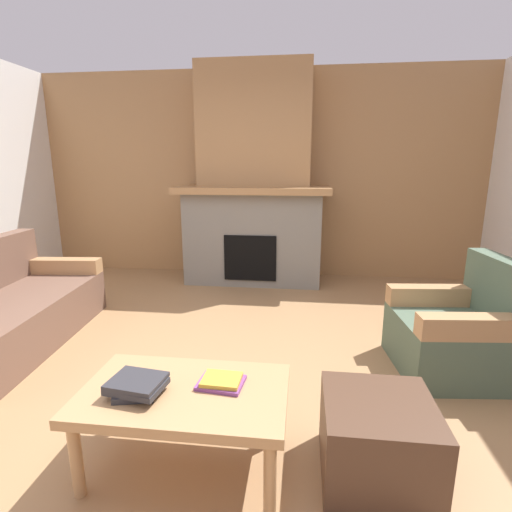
{
  "coord_description": "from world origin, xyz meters",
  "views": [
    {
      "loc": [
        0.62,
        -2.31,
        1.49
      ],
      "look_at": [
        0.22,
        1.06,
        0.69
      ],
      "focal_mm": 27.09,
      "sensor_mm": 36.0,
      "label": 1
    }
  ],
  "objects_px": {
    "armchair": "(458,333)",
    "ottoman": "(377,439)",
    "coffee_table": "(185,399)",
    "couch": "(4,312)",
    "fireplace": "(254,191)"
  },
  "relations": [
    {
      "from": "coffee_table",
      "to": "ottoman",
      "type": "relative_size",
      "value": 1.92
    },
    {
      "from": "couch",
      "to": "coffee_table",
      "type": "bearing_deg",
      "value": -30.75
    },
    {
      "from": "couch",
      "to": "armchair",
      "type": "xyz_separation_m",
      "value": [
        3.62,
        0.02,
        0.01
      ]
    },
    {
      "from": "couch",
      "to": "armchair",
      "type": "height_order",
      "value": "same"
    },
    {
      "from": "ottoman",
      "to": "armchair",
      "type": "bearing_deg",
      "value": 55.32
    },
    {
      "from": "fireplace",
      "to": "coffee_table",
      "type": "distance_m",
      "value": 3.41
    },
    {
      "from": "armchair",
      "to": "fireplace",
      "type": "bearing_deg",
      "value": 129.49
    },
    {
      "from": "armchair",
      "to": "ottoman",
      "type": "height_order",
      "value": "armchair"
    },
    {
      "from": "coffee_table",
      "to": "ottoman",
      "type": "bearing_deg",
      "value": 2.9
    },
    {
      "from": "armchair",
      "to": "ottoman",
      "type": "relative_size",
      "value": 1.63
    },
    {
      "from": "fireplace",
      "to": "couch",
      "type": "distance_m",
      "value": 2.98
    },
    {
      "from": "couch",
      "to": "armchair",
      "type": "relative_size",
      "value": 2.2
    },
    {
      "from": "ottoman",
      "to": "fireplace",
      "type": "bearing_deg",
      "value": 107.19
    },
    {
      "from": "fireplace",
      "to": "ottoman",
      "type": "xyz_separation_m",
      "value": [
        1.01,
        -3.27,
        -0.96
      ]
    },
    {
      "from": "ottoman",
      "to": "coffee_table",
      "type": "bearing_deg",
      "value": -177.1
    }
  ]
}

